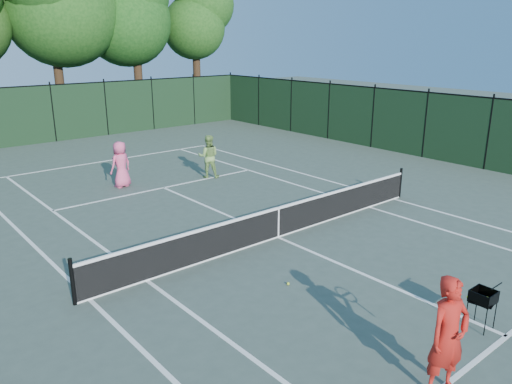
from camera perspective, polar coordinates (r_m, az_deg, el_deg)
ground at (r=14.16m, az=2.53°, el=-5.19°), size 90.00×90.00×0.00m
sideline_doubles_left at (r=11.53m, az=-18.48°, el=-11.58°), size 0.10×23.77×0.01m
sideline_doubles_right at (r=18.11m, az=15.46°, el=-0.77°), size 0.10×23.77×0.01m
sideline_singles_left at (r=12.01m, az=-12.36°, el=-9.86°), size 0.10×23.77×0.01m
sideline_singles_right at (r=17.04m, az=12.81°, el=-1.69°), size 0.10×23.77×0.01m
baseline_far at (r=23.89m, az=-17.09°, el=3.36°), size 10.97×0.10×0.01m
service_line_near at (r=10.87m, az=26.74°, el=-14.51°), size 8.23×0.10×0.01m
service_line_far at (r=19.09m, az=-10.52°, el=0.49°), size 8.23×0.10×0.01m
center_service_line at (r=14.16m, az=2.53°, el=-5.18°), size 0.10×12.80×0.01m
tennis_net at (r=13.98m, az=2.56°, el=-3.39°), size 11.69×0.09×1.06m
fence_far at (r=29.28m, az=-22.17°, el=8.27°), size 24.00×0.05×3.00m
fence_right at (r=23.32m, az=25.06°, el=5.95°), size 0.05×36.00×3.00m
tree_5 at (r=38.06m, az=-7.04°, el=20.51°), size 5.80×5.80×12.23m
coach at (r=8.50m, az=21.11°, el=-15.15°), size 1.09×0.65×1.98m
player_pink at (r=19.35m, az=-15.19°, el=3.06°), size 0.95×0.73×1.74m
player_green at (r=20.09m, az=-5.46°, el=4.07°), size 1.06×1.02×1.73m
ball_hopper at (r=10.62m, az=24.54°, el=-10.84°), size 0.49×0.49×0.80m
loose_ball_midcourt at (r=11.56m, az=3.69°, el=-10.41°), size 0.07×0.07×0.07m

